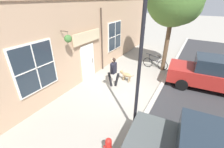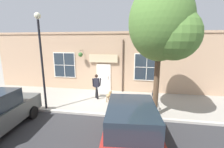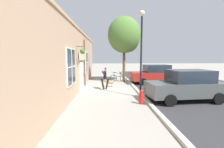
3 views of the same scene
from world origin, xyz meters
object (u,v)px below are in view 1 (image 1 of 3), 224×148
pedestrian_walking (113,70)px  leaning_bicycle (155,63)px  street_lamp (142,42)px  fire_hydrant (109,147)px  parked_car_mid_block (213,74)px  dog_on_leash (126,75)px

pedestrian_walking → leaning_bicycle: size_ratio=0.97×
pedestrian_walking → street_lamp: street_lamp is taller
street_lamp → fire_hydrant: size_ratio=6.75×
leaning_bicycle → street_lamp: 6.65m
pedestrian_walking → fire_hydrant: bearing=-62.2°
pedestrian_walking → fire_hydrant: size_ratio=2.19×
leaning_bicycle → fire_hydrant: 7.32m
parked_car_mid_block → pedestrian_walking: bearing=-152.0°
dog_on_leash → leaning_bicycle: size_ratio=0.59×
dog_on_leash → street_lamp: 4.78m
street_lamp → dog_on_leash: bearing=120.5°
pedestrian_walking → dog_on_leash: bearing=70.2°
dog_on_leash → street_lamp: bearing=-59.5°
dog_on_leash → fire_hydrant: size_ratio=1.33×
pedestrian_walking → street_lamp: (2.22, -2.33, 2.35)m
pedestrian_walking → parked_car_mid_block: (4.66, 2.48, -0.13)m
dog_on_leash → pedestrian_walking: bearing=-109.8°
pedestrian_walking → leaning_bicycle: pedestrian_walking is taller
parked_car_mid_block → street_lamp: size_ratio=0.85×
street_lamp → fire_hydrant: bearing=-100.3°
parked_car_mid_block → fire_hydrant: 6.79m
parked_car_mid_block → fire_hydrant: (-2.70, -6.21, -0.48)m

